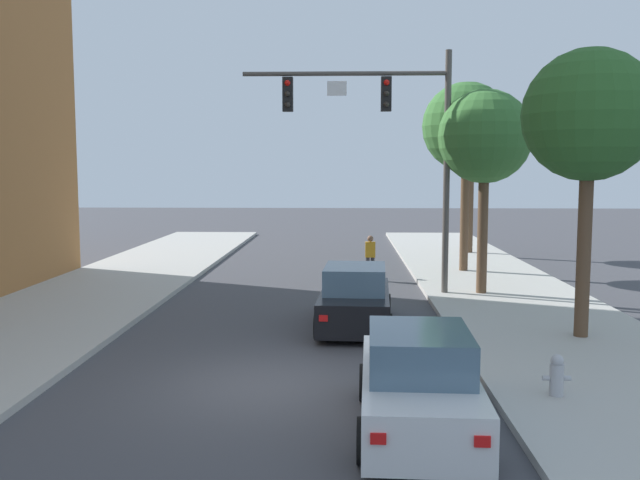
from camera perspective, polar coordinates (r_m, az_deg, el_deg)
ground_plane at (r=13.16m, az=-4.38°, el=-11.91°), size 120.00×120.00×0.00m
sidewalk_right at (r=14.01m, az=23.62°, el=-10.96°), size 5.00×60.00×0.15m
traffic_signal_mast at (r=21.71m, az=5.71°, el=9.31°), size 6.43×0.38×7.50m
car_lead_black at (r=17.58m, az=2.91°, el=-4.94°), size 2.00×4.32×1.60m
car_following_white at (r=10.91m, az=8.12°, el=-11.75°), size 1.95×4.29×1.60m
pedestrian_crossing_road at (r=25.03m, az=4.17°, el=-1.29°), size 0.36×0.22×1.64m
fire_hydrant at (r=12.68m, az=18.96°, el=-10.50°), size 0.48×0.24×0.72m
street_tree_nearest at (r=16.91m, az=21.35°, el=9.45°), size 3.00×3.00×6.58m
street_tree_second at (r=22.06m, az=13.46°, el=8.20°), size 2.89×2.89×6.32m
street_tree_third at (r=26.90m, az=12.00°, el=9.07°), size 3.34×3.34×7.14m
street_tree_farthest at (r=32.90m, az=12.42°, el=9.15°), size 3.14×3.14×7.46m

